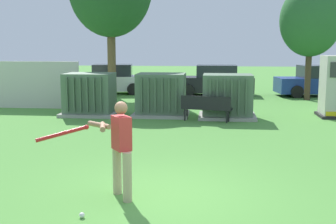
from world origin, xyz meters
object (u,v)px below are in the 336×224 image
transformer_west (90,95)px  parked_car_right_of_center (214,81)px  sports_ball (82,215)px  parked_car_left_of_center (111,80)px  batter (119,145)px  park_bench (206,107)px  parked_car_rightmost (318,82)px  transformer_mid_west (161,95)px  transformer_mid_east (227,97)px  parked_car_leftmost (11,80)px

transformer_west → parked_car_right_of_center: 8.77m
sports_ball → parked_car_left_of_center: parked_car_left_of_center is taller
batter → park_bench: bearing=80.6°
sports_ball → parked_car_rightmost: bearing=67.2°
parked_car_left_of_center → parked_car_right_of_center: same height
transformer_mid_west → batter: (0.39, -9.26, 0.19)m
transformer_west → transformer_mid_east: same height
transformer_mid_west → parked_car_left_of_center: bearing=116.8°
park_bench → sports_ball: bearing=-100.8°
parked_car_left_of_center → parked_car_right_of_center: (5.72, -0.16, 0.00)m
batter → parked_car_leftmost: (-9.57, 15.95, -0.22)m
transformer_west → transformer_mid_east: (5.27, -0.10, 0.00)m
batter → transformer_mid_east: bearing=76.9°
batter → sports_ball: batter is taller
transformer_west → batter: batter is taller
transformer_mid_west → transformer_mid_east: same height
parked_car_leftmost → park_bench: bearing=-35.6°
transformer_mid_west → sports_ball: bearing=-90.0°
transformer_mid_west → parked_car_right_of_center: same height
transformer_mid_east → transformer_west: bearing=179.0°
transformer_west → transformer_mid_east: 5.27m
transformer_mid_west → transformer_mid_east: size_ratio=1.00×
transformer_west → transformer_mid_west: 2.77m
transformer_mid_east → batter: size_ratio=1.21×
park_bench → sports_ball: 9.29m
transformer_mid_east → parked_car_leftmost: same height
transformer_mid_west → sports_ball: (-0.00, -10.24, -0.74)m
transformer_mid_east → batter: (-2.11, -9.04, 0.19)m
park_bench → parked_car_right_of_center: size_ratio=0.44×
transformer_west → sports_ball: bearing=-74.7°
transformer_mid_west → sports_ball: 10.27m
parked_car_leftmost → parked_car_right_of_center: same height
transformer_west → batter: size_ratio=1.21×
parked_car_leftmost → parked_car_rightmost: size_ratio=0.99×
transformer_west → parked_car_right_of_center: size_ratio=0.50×
park_bench → parked_car_leftmost: bearing=144.4°
parked_car_rightmost → parked_car_leftmost: bearing=-177.6°
batter → transformer_west: bearing=109.1°
parked_car_leftmost → parked_car_left_of_center: size_ratio=0.99×
park_bench → parked_car_left_of_center: bearing=122.7°
batter → sports_ball: (-0.39, -0.98, -0.93)m
sports_ball → parked_car_leftmost: (-9.18, 16.93, 0.71)m
park_bench → transformer_mid_west: bearing=147.1°
parked_car_leftmost → parked_car_rightmost: same height
transformer_west → parked_car_right_of_center: same height
parked_car_rightmost → sports_ball: bearing=-112.8°
parked_car_right_of_center → park_bench: bearing=-91.7°
batter → parked_car_rightmost: (7.01, 16.64, -0.22)m
parked_car_leftmost → parked_car_rightmost: 16.60m
park_bench → parked_car_right_of_center: (0.25, 8.37, 0.22)m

